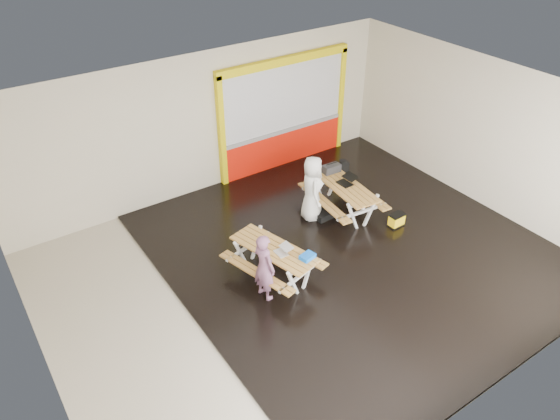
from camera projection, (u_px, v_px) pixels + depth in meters
room at (307, 199)px, 9.89m from camera, size 10.02×8.02×3.52m
deck at (351, 248)px, 11.44m from camera, size 7.50×7.98×0.05m
kiosk at (284, 116)px, 13.79m from camera, size 3.88×0.16×3.00m
picnic_table_left at (274, 255)px, 10.39m from camera, size 1.65×2.07×0.73m
picnic_table_right at (343, 191)px, 12.30m from camera, size 1.50×2.06×0.78m
person_left at (264, 267)px, 9.79m from camera, size 0.40×0.55×1.41m
person_right at (312, 189)px, 11.97m from camera, size 0.78×0.91×1.57m
laptop_left at (283, 251)px, 10.17m from camera, size 0.32×0.29×0.13m
laptop_right at (347, 181)px, 12.22m from camera, size 0.41×0.37×0.17m
blue_pouch at (307, 256)px, 10.02m from camera, size 0.32×0.25×0.08m
toolbox at (332, 168)px, 12.62m from camera, size 0.44×0.24×0.25m
backpack at (342, 169)px, 12.94m from camera, size 0.30×0.21×0.47m
dark_case at (324, 215)px, 12.32m from camera, size 0.44×0.34×0.16m
fluke_bag at (396, 220)px, 12.02m from camera, size 0.37×0.24×0.31m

